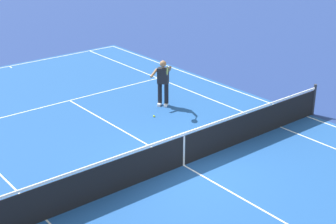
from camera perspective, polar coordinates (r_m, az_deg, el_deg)
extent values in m
plane|color=navy|center=(13.82, 1.77, -6.07)|extent=(60.00, 60.00, 0.00)
cube|color=#1E4C93|center=(13.82, 1.77, -6.06)|extent=(24.20, 11.40, 0.00)
cube|color=white|center=(23.47, -17.60, 4.98)|extent=(0.05, 11.00, 0.01)
cube|color=white|center=(17.58, 15.50, -0.48)|extent=(23.80, 0.05, 0.01)
cube|color=white|center=(16.53, 12.64, -1.65)|extent=(23.80, 0.05, 0.01)
cube|color=white|center=(11.92, -13.73, -11.79)|extent=(23.80, 0.05, 0.01)
cube|color=white|center=(18.69, -11.13, 1.30)|extent=(0.05, 8.22, 0.01)
cube|color=white|center=(13.81, 1.77, -6.05)|extent=(12.80, 0.05, 0.01)
cube|color=white|center=(23.34, -17.46, 4.91)|extent=(0.30, 0.05, 0.01)
cylinder|color=#2D2D33|center=(17.62, 16.25, 1.37)|extent=(0.10, 0.10, 1.08)
cube|color=black|center=(13.61, 1.79, -4.43)|extent=(0.02, 11.60, 0.88)
cube|color=white|center=(13.39, 1.82, -2.49)|extent=(0.04, 11.60, 0.06)
cube|color=white|center=(13.61, 1.79, -4.43)|extent=(0.04, 0.06, 0.88)
cylinder|color=black|center=(17.79, -0.93, 2.18)|extent=(0.15, 0.15, 0.74)
cube|color=white|center=(17.88, -0.97, 0.90)|extent=(0.26, 0.29, 0.09)
cylinder|color=black|center=(17.73, -0.18, 2.12)|extent=(0.15, 0.15, 0.74)
cube|color=white|center=(17.82, -0.23, 0.83)|extent=(0.26, 0.29, 0.09)
cube|color=black|center=(17.55, -0.57, 4.14)|extent=(0.45, 0.42, 0.56)
sphere|color=#9E704C|center=(17.42, -0.57, 5.50)|extent=(0.23, 0.23, 0.23)
cylinder|color=#9E704C|center=(17.41, -1.61, 4.44)|extent=(0.22, 0.42, 0.26)
cylinder|color=#9E704C|center=(17.22, 0.19, 4.94)|extent=(0.40, 0.31, 0.30)
cylinder|color=#232326|center=(16.88, 0.14, 4.98)|extent=(0.20, 0.24, 0.04)
torus|color=#232326|center=(16.61, -0.09, 4.69)|extent=(0.21, 0.26, 0.31)
cylinder|color=#C6D84C|center=(16.61, -0.09, 4.69)|extent=(0.17, 0.22, 0.27)
sphere|color=#CCE01E|center=(16.88, -1.60, -0.47)|extent=(0.07, 0.07, 0.07)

